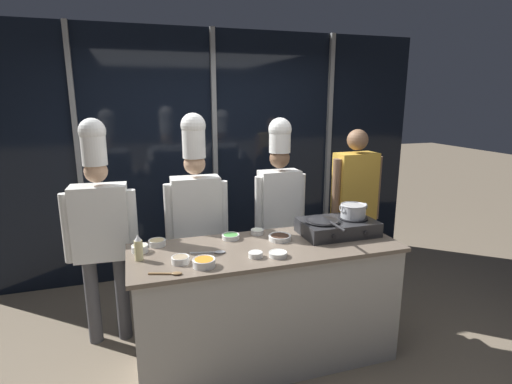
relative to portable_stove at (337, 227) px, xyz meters
The scene contains 22 objects.
ground_plane 1.17m from the portable_stove, behind, with size 24.00×24.00×0.00m, color #7F705B.
window_wall_back 1.86m from the portable_stove, 109.99° to the left, with size 4.95×0.09×2.70m.
demo_counter 0.82m from the portable_stove, behind, with size 1.97×0.72×0.93m.
portable_stove is the anchor object (origin of this frame).
frying_pan 0.16m from the portable_stove, behind, with size 0.28×0.49×0.04m.
stock_pot 0.18m from the portable_stove, ahead, with size 0.23×0.20×0.11m.
squeeze_bottle_oil 1.52m from the portable_stove, behind, with size 0.06×0.06×0.18m.
prep_bowl_mushrooms 1.28m from the portable_stove, behind, with size 0.12×0.12×0.05m.
prep_bowl_bean_sprouts 0.64m from the portable_stove, 162.41° to the left, with size 0.11×0.11×0.04m.
prep_bowl_soy_glaze 0.49m from the portable_stove, behind, with size 0.17×0.17×0.04m.
prep_bowl_noodles 1.51m from the portable_stove, behind, with size 0.12×0.12×0.05m.
prep_bowl_ginger 1.40m from the portable_stove, behind, with size 0.13×0.13×0.05m.
prep_bowl_carrots 1.17m from the portable_stove, 165.02° to the right, with size 0.15×0.15×0.05m.
prep_bowl_rice 0.81m from the portable_stove, 161.59° to the right, with size 0.10×0.10×0.04m.
prep_bowl_garlic 0.68m from the portable_stove, 154.71° to the right, with size 0.13×0.13×0.03m.
prep_bowl_scallions 0.85m from the portable_stove, behind, with size 0.14×0.14×0.04m.
serving_spoon_slotted 1.02m from the portable_stove, behind, with size 0.25×0.09×0.02m.
serving_spoon_solid 1.39m from the portable_stove, 165.01° to the right, with size 0.21×0.09×0.02m.
chef_head 1.87m from the portable_stove, 163.00° to the left, with size 0.56×0.24×1.84m.
chef_sous 1.17m from the portable_stove, 152.02° to the left, with size 0.53×0.22×1.87m.
chef_line 0.64m from the portable_stove, 115.78° to the left, with size 0.48×0.20×1.82m.
person_guest 0.74m from the portable_stove, 48.89° to the left, with size 0.52×0.22×1.70m.
Camera 1 is at (-0.91, -2.60, 1.99)m, focal length 28.00 mm.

